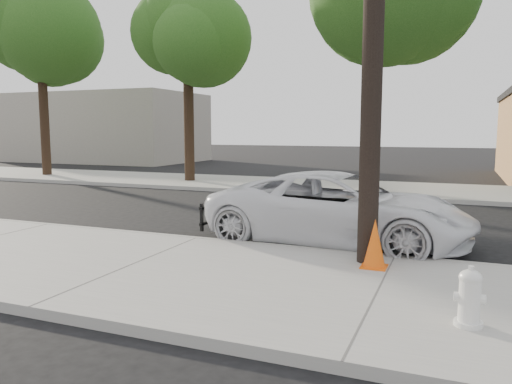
{
  "coord_description": "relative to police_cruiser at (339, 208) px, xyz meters",
  "views": [
    {
      "loc": [
        4.95,
        -11.06,
        2.38
      ],
      "look_at": [
        0.84,
        -0.89,
        1.0
      ],
      "focal_mm": 35.0,
      "sensor_mm": 36.0,
      "label": 1
    }
  ],
  "objects": [
    {
      "name": "tree_a",
      "position": [
        -16.52,
        8.79,
        5.78
      ],
      "size": [
        4.65,
        4.5,
        9.0
      ],
      "color": "black",
      "rests_on": "far_sidewalk"
    },
    {
      "name": "building_far",
      "position": [
        -22.72,
        20.95,
        1.75
      ],
      "size": [
        14.0,
        8.0,
        5.0
      ],
      "primitive_type": "cube",
      "color": "gray",
      "rests_on": "ground"
    },
    {
      "name": "far_sidewalk",
      "position": [
        -2.72,
        9.45,
        -0.68
      ],
      "size": [
        90.0,
        5.0,
        0.15
      ],
      "primitive_type": "cube",
      "color": "gray",
      "rests_on": "ground"
    },
    {
      "name": "police_cruiser",
      "position": [
        0.0,
        0.0,
        0.0
      ],
      "size": [
        5.56,
        2.83,
        1.5
      ],
      "primitive_type": "imported",
      "rotation": [
        0.0,
        0.0,
        1.51
      ],
      "color": "white",
      "rests_on": "ground"
    },
    {
      "name": "tree_c",
      "position": [
        -0.5,
        8.58,
        6.16
      ],
      "size": [
        4.96,
        4.8,
        9.55
      ],
      "color": "black",
      "rests_on": "far_sidewalk"
    },
    {
      "name": "tree_b",
      "position": [
        -8.53,
        9.0,
        5.4
      ],
      "size": [
        4.34,
        4.2,
        8.45
      ],
      "color": "black",
      "rests_on": "far_sidewalk"
    },
    {
      "name": "traffic_cone",
      "position": [
        1.05,
        -2.07,
        -0.22
      ],
      "size": [
        0.41,
        0.41,
        0.8
      ],
      "rotation": [
        0.0,
        0.0,
        -0.0
      ],
      "color": "#F0590C",
      "rests_on": "near_sidewalk"
    },
    {
      "name": "ground",
      "position": [
        -2.72,
        0.95,
        -0.75
      ],
      "size": [
        120.0,
        120.0,
        0.0
      ],
      "primitive_type": "plane",
      "color": "black",
      "rests_on": "ground"
    },
    {
      "name": "fire_hydrant",
      "position": [
        2.43,
        -4.14,
        -0.28
      ],
      "size": [
        0.34,
        0.32,
        0.66
      ],
      "rotation": [
        0.0,
        0.0,
        0.03
      ],
      "color": "white",
      "rests_on": "near_sidewalk"
    },
    {
      "name": "near_sidewalk",
      "position": [
        -2.72,
        -3.35,
        -0.68
      ],
      "size": [
        90.0,
        4.4,
        0.15
      ],
      "primitive_type": "cube",
      "color": "gray",
      "rests_on": "ground"
    },
    {
      "name": "curb_near",
      "position": [
        -2.72,
        -1.15,
        -0.68
      ],
      "size": [
        90.0,
        0.12,
        0.16
      ],
      "primitive_type": "cube",
      "color": "#9E9B93",
      "rests_on": "ground"
    }
  ]
}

